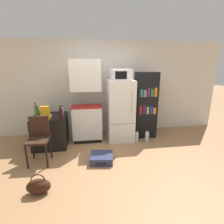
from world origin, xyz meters
The scene contains 19 objects.
ground_plane centered at (0.00, 0.00, 0.00)m, with size 24.00×24.00×0.00m, color #A3754C.
wall_back centered at (0.20, 2.00, 1.27)m, with size 6.40×0.10×2.54m.
side_table centered at (-1.36, 1.21, 0.37)m, with size 0.76×0.78×0.74m.
kitchen_hutch centered at (-0.48, 1.38, 0.95)m, with size 0.75×0.45×2.04m.
refrigerator centered at (0.37, 1.31, 0.77)m, with size 0.65×0.61×1.55m.
microwave centered at (0.37, 1.31, 1.68)m, with size 0.47×0.44×0.26m.
bookshelf centered at (1.07, 1.42, 0.87)m, with size 0.56×0.36×1.73m.
bottle_wine_dark centered at (-1.05, 0.93, 0.87)m, with size 0.08×0.08×0.30m.
bottle_olive_oil centered at (-1.69, 1.37, 0.87)m, with size 0.07×0.07×0.29m.
bottle_ketchup_red centered at (-1.39, 1.30, 0.83)m, with size 0.08×0.08×0.20m.
bottle_clear_short centered at (-1.08, 1.30, 0.83)m, with size 0.09×0.09×0.22m.
bottle_green_tall centered at (-1.57, 1.08, 0.86)m, with size 0.07×0.07×0.27m.
bowl centered at (-1.37, 1.14, 0.77)m, with size 0.17×0.17×0.05m.
cereal_box centered at (-1.38, 0.94, 0.89)m, with size 0.19×0.07×0.30m.
chair centered at (-1.44, 0.49, 0.56)m, with size 0.42×0.42×0.93m.
suitcase_large_flat centered at (-0.22, 0.28, 0.08)m, with size 0.50×0.49×0.15m.
handbag centered at (-1.25, -0.49, 0.12)m, with size 0.36×0.20×0.33m.
water_bottle_front centered at (1.03, 1.09, 0.13)m, with size 0.10×0.10×0.30m.
water_bottle_middle centered at (0.76, 1.09, 0.13)m, with size 0.09×0.09×0.31m.
Camera 1 is at (-0.48, -2.89, 1.92)m, focal length 28.00 mm.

